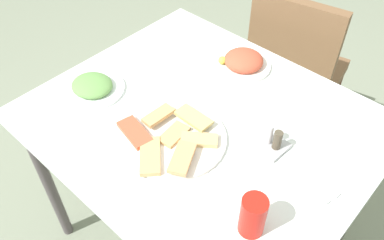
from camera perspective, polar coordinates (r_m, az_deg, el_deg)
The scene contains 11 objects.
ground_plane at distance 1.93m, azimuth 1.15°, elevation -16.16°, with size 6.00×6.00×0.00m, color gray.
dining_table at distance 1.37m, azimuth 1.56°, elevation -2.34°, with size 1.07×0.90×0.77m.
dining_chair at distance 2.02m, azimuth 14.23°, elevation 7.43°, with size 0.49×0.49×0.89m.
pide_platter at distance 1.23m, azimuth -2.89°, elevation -2.60°, with size 0.33×0.34×0.04m.
salad_plate_greens at distance 1.44m, azimuth -13.93°, elevation 4.61°, with size 0.22×0.22×0.05m.
salad_plate_rice at distance 1.51m, azimuth 7.28°, elevation 8.22°, with size 0.20×0.20×0.06m.
soda_can at distance 1.02m, azimuth 8.62°, elevation -13.26°, with size 0.07×0.07×0.12m, color red.
paper_napkin at distance 1.19m, azimuth 16.21°, elevation -8.07°, with size 0.15×0.15×0.00m, color white.
fork at distance 1.18m, azimuth 15.81°, elevation -8.49°, with size 0.16×0.02×0.01m, color silver.
spoon at distance 1.20m, azimuth 16.69°, elevation -7.42°, with size 0.18×0.02×0.01m, color silver.
condiment_caddy at distance 1.23m, azimuth 11.26°, elevation -2.99°, with size 0.10×0.10×0.08m.
Camera 1 is at (0.59, -0.70, 1.70)m, focal length 37.64 mm.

